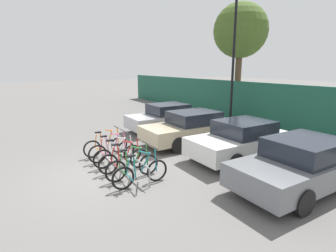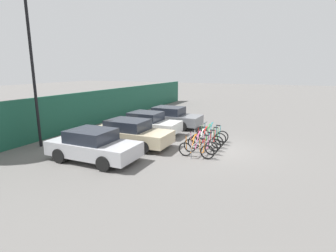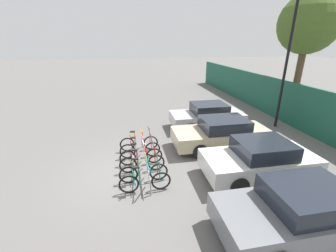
{
  "view_description": "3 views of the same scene",
  "coord_description": "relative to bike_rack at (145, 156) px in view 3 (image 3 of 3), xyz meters",
  "views": [
    {
      "loc": [
        7.58,
        -2.38,
        3.28
      ],
      "look_at": [
        -0.04,
        2.25,
        1.25
      ],
      "focal_mm": 28.0,
      "sensor_mm": 36.0,
      "label": 1
    },
    {
      "loc": [
        -12.61,
        -2.99,
        3.97
      ],
      "look_at": [
        -0.81,
        2.33,
        1.14
      ],
      "focal_mm": 28.0,
      "sensor_mm": 36.0,
      "label": 2
    },
    {
      "loc": [
        7.53,
        0.12,
        4.65
      ],
      "look_at": [
        -1.01,
        1.72,
        1.35
      ],
      "focal_mm": 24.0,
      "sensor_mm": 36.0,
      "label": 3
    }
  ],
  "objects": [
    {
      "name": "ground_plane",
      "position": [
        0.19,
        -0.68,
        -0.48
      ],
      "size": [
        120.0,
        120.0,
        0.0
      ],
      "primitive_type": "plane",
      "color": "#605E5B"
    },
    {
      "name": "bike_rack",
      "position": [
        0.0,
        0.0,
        0.0
      ],
      "size": [
        3.56,
        0.04,
        0.57
      ],
      "color": "gray",
      "rests_on": "ground"
    },
    {
      "name": "bicycle_orange",
      "position": [
        -1.51,
        -0.15,
        -0.11
      ],
      "size": [
        0.68,
        1.71,
        1.05
      ],
      "rotation": [
        0.0,
        0.0,
        -0.03
      ],
      "color": "black",
      "rests_on": "ground"
    },
    {
      "name": "bicycle_pink",
      "position": [
        -0.85,
        -0.15,
        -0.11
      ],
      "size": [
        0.68,
        1.71,
        1.05
      ],
      "rotation": [
        0.0,
        0.0,
        -0.01
      ],
      "color": "black",
      "rests_on": "ground"
    },
    {
      "name": "bicycle_white",
      "position": [
        -0.26,
        -0.15,
        -0.11
      ],
      "size": [
        0.68,
        1.71,
        1.05
      ],
      "rotation": [
        0.0,
        0.0,
        0.02
      ],
      "color": "black",
      "rests_on": "ground"
    },
    {
      "name": "bicycle_red",
      "position": [
        0.29,
        -0.15,
        -0.11
      ],
      "size": [
        0.68,
        1.71,
        1.05
      ],
      "rotation": [
        0.0,
        0.0,
        0.01
      ],
      "color": "black",
      "rests_on": "ground"
    },
    {
      "name": "bicycle_green",
      "position": [
        0.95,
        -0.15,
        -0.11
      ],
      "size": [
        0.68,
        1.71,
        1.05
      ],
      "rotation": [
        0.0,
        0.0,
        0.01
      ],
      "color": "black",
      "rests_on": "ground"
    },
    {
      "name": "bicycle_teal",
      "position": [
        1.51,
        -0.15,
        -0.11
      ],
      "size": [
        0.68,
        1.71,
        1.05
      ],
      "rotation": [
        0.0,
        0.0,
        -0.0
      ],
      "color": "black",
      "rests_on": "ground"
    },
    {
      "name": "car_silver",
      "position": [
        -3.72,
        3.85,
        0.21
      ],
      "size": [
        1.91,
        4.04,
        1.4
      ],
      "color": "#B7B7BC",
      "rests_on": "ground"
    },
    {
      "name": "car_beige",
      "position": [
        -1.16,
        3.61,
        0.21
      ],
      "size": [
        1.91,
        4.38,
        1.4
      ],
      "color": "#C1B28E",
      "rests_on": "ground"
    },
    {
      "name": "car_white",
      "position": [
        1.37,
        3.96,
        0.21
      ],
      "size": [
        1.91,
        3.99,
        1.4
      ],
      "color": "silver",
      "rests_on": "ground"
    },
    {
      "name": "car_grey",
      "position": [
        3.94,
        3.56,
        0.21
      ],
      "size": [
        1.91,
        4.28,
        1.4
      ],
      "color": "slate",
      "rests_on": "ground"
    },
    {
      "name": "lamp_post",
      "position": [
        -3.14,
        7.83,
        3.75
      ],
      "size": [
        0.24,
        0.44,
        7.74
      ],
      "color": "black",
      "rests_on": "ground"
    },
    {
      "name": "tree_behind_hoarding",
      "position": [
        -5.43,
        10.62,
        5.09
      ],
      "size": [
        3.6,
        3.6,
        7.44
      ],
      "color": "brown",
      "rests_on": "ground"
    }
  ]
}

